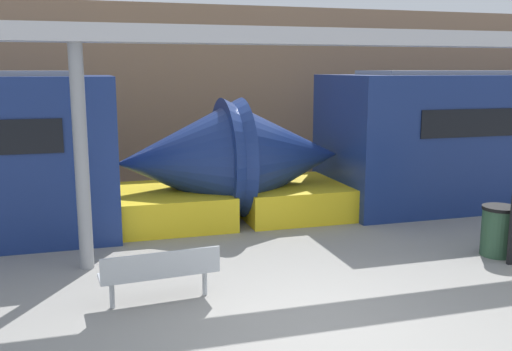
% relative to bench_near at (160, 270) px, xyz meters
% --- Properties ---
extents(ground_plane, '(60.00, 60.00, 0.00)m').
position_rel_bench_near_xyz_m(ground_plane, '(1.78, -1.26, -0.48)').
color(ground_plane, gray).
extents(station_wall, '(56.00, 0.20, 5.00)m').
position_rel_bench_near_xyz_m(station_wall, '(1.78, 8.51, 2.02)').
color(station_wall, '#937051').
rests_on(station_wall, ground_plane).
extents(bench_near, '(1.67, 0.57, 0.78)m').
position_rel_bench_near_xyz_m(bench_near, '(0.00, 0.00, 0.00)').
color(bench_near, '#ADB2B7').
rests_on(bench_near, ground_plane).
extents(trash_bin, '(0.61, 0.61, 0.88)m').
position_rel_bench_near_xyz_m(trash_bin, '(5.94, 0.44, -0.03)').
color(trash_bin, '#2D5138').
rests_on(trash_bin, ground_plane).
extents(support_column_near, '(0.22, 0.22, 3.64)m').
position_rel_bench_near_xyz_m(support_column_near, '(-0.99, 1.79, 1.34)').
color(support_column_near, gray).
rests_on(support_column_near, ground_plane).
extents(canopy_beam, '(28.00, 0.60, 0.28)m').
position_rel_bench_near_xyz_m(canopy_beam, '(-0.99, 1.79, 3.30)').
color(canopy_beam, '#B7B7BC').
rests_on(canopy_beam, support_column_near).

